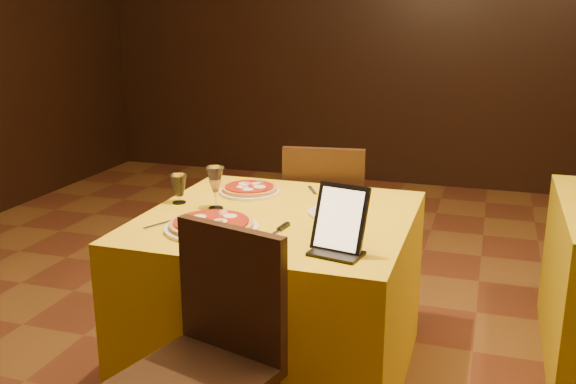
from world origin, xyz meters
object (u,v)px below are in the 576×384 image
(chair_main_near, at_px, (196,379))
(pizza_far, at_px, (249,190))
(pizza_near, at_px, (211,226))
(tablet, at_px, (340,218))
(wine_glass, at_px, (215,188))
(water_glass, at_px, (179,189))
(chair_main_far, at_px, (327,222))
(main_table, at_px, (279,297))

(chair_main_near, xyz_separation_m, pizza_far, (-0.24, 1.09, 0.31))
(chair_main_near, relative_size, pizza_far, 3.19)
(pizza_near, relative_size, tablet, 1.52)
(wine_glass, height_order, water_glass, wine_glass)
(chair_main_near, distance_m, tablet, 0.73)
(water_glass, bearing_deg, pizza_near, -44.62)
(tablet, bearing_deg, pizza_near, -175.95)
(pizza_near, distance_m, water_glass, 0.40)
(pizza_far, xyz_separation_m, tablet, (0.58, -0.60, 0.10))
(chair_main_far, height_order, water_glass, chair_main_far)
(water_glass, bearing_deg, chair_main_near, -60.56)
(pizza_near, relative_size, water_glass, 2.85)
(main_table, distance_m, water_glass, 0.65)
(main_table, bearing_deg, water_glass, 176.66)
(water_glass, distance_m, tablet, 0.89)
(pizza_near, xyz_separation_m, tablet, (0.53, -0.07, 0.10))
(pizza_near, distance_m, pizza_far, 0.53)
(main_table, height_order, chair_main_near, chair_main_near)
(chair_main_near, distance_m, pizza_near, 0.67)
(chair_main_near, bearing_deg, wine_glass, 125.01)
(main_table, height_order, pizza_near, pizza_near)
(chair_main_near, bearing_deg, chair_main_far, 105.77)
(main_table, distance_m, wine_glass, 0.55)
(pizza_far, relative_size, wine_glass, 1.50)
(main_table, relative_size, water_glass, 8.46)
(chair_main_near, distance_m, wine_glass, 0.95)
(wine_glass, bearing_deg, chair_main_far, 71.00)
(main_table, height_order, tablet, tablet)
(main_table, height_order, wine_glass, wine_glass)
(chair_main_near, height_order, wine_glass, wine_glass)
(wine_glass, bearing_deg, chair_main_near, -70.75)
(main_table, xyz_separation_m, pizza_near, (-0.19, -0.25, 0.39))
(water_glass, bearing_deg, pizza_far, 45.94)
(chair_main_far, height_order, pizza_near, chair_main_far)
(chair_main_near, xyz_separation_m, chair_main_far, (0.00, 1.64, 0.00))
(chair_main_far, xyz_separation_m, pizza_near, (-0.19, -1.08, 0.31))
(pizza_near, xyz_separation_m, wine_glass, (-0.10, 0.26, 0.08))
(chair_main_far, distance_m, water_glass, 1.00)
(chair_main_far, bearing_deg, water_glass, 51.54)
(pizza_far, height_order, tablet, tablet)
(pizza_far, bearing_deg, main_table, -49.43)
(pizza_far, height_order, water_glass, water_glass)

